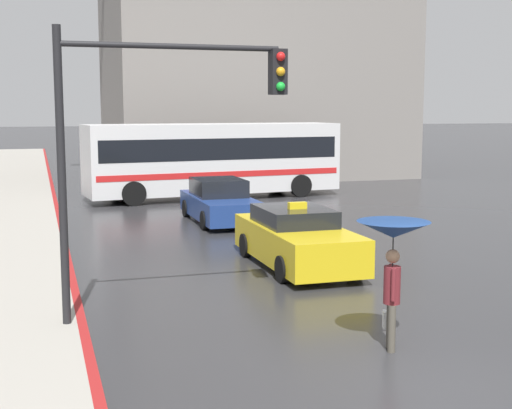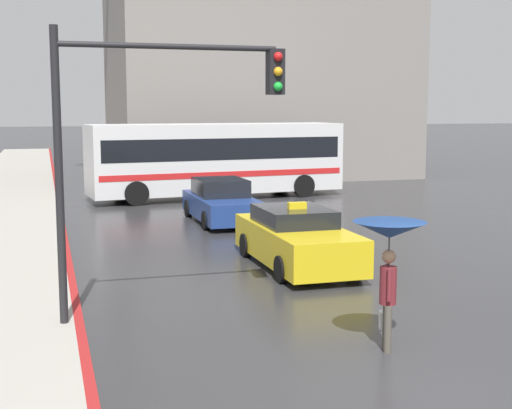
% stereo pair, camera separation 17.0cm
% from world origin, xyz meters
% --- Properties ---
extents(ground_plane, '(300.00, 300.00, 0.00)m').
position_xyz_m(ground_plane, '(0.00, 0.00, 0.00)').
color(ground_plane, '#2D2D30').
extents(taxi, '(1.91, 4.63, 1.56)m').
position_xyz_m(taxi, '(1.03, 7.89, 0.67)').
color(taxi, gold).
rests_on(taxi, ground_plane).
extents(sedan_red, '(1.91, 4.59, 1.42)m').
position_xyz_m(sedan_red, '(0.94, 15.04, 0.65)').
color(sedan_red, navy).
rests_on(sedan_red, ground_plane).
extents(city_bus, '(10.94, 3.59, 3.13)m').
position_xyz_m(city_bus, '(2.31, 21.40, 1.74)').
color(city_bus, silver).
rests_on(city_bus, ground_plane).
extents(pedestrian_with_umbrella, '(1.13, 1.13, 2.04)m').
position_xyz_m(pedestrian_with_umbrella, '(0.36, 1.83, 1.71)').
color(pedestrian_with_umbrella, '#4C473D').
rests_on(pedestrian_with_umbrella, ground_plane).
extents(traffic_light, '(3.99, 0.38, 5.11)m').
position_xyz_m(traffic_light, '(-2.79, 4.33, 3.60)').
color(traffic_light, black).
rests_on(traffic_light, ground_plane).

